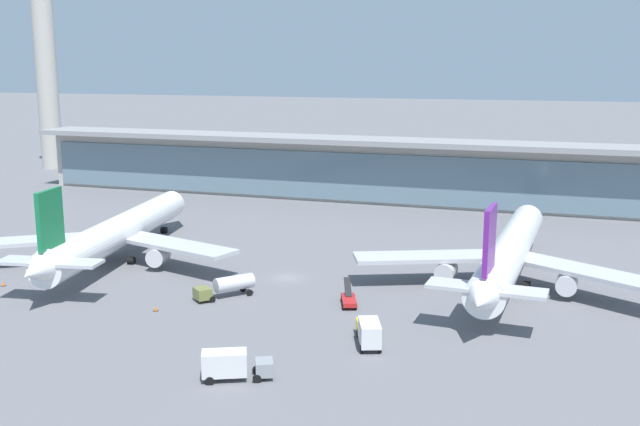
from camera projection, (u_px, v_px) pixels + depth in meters
name	position (u px, v px, depth m)	size (l,w,h in m)	color
ground_plane	(287.00, 278.00, 112.08)	(1200.00, 1200.00, 0.00)	slate
airliner_left_stand	(117.00, 233.00, 120.57)	(44.13, 58.02, 15.50)	white
airliner_centre_stand	(509.00, 253.00, 107.60)	(44.74, 58.20, 15.50)	white
service_truck_near_nose_olive	(227.00, 285.00, 102.38)	(7.22, 8.06, 2.95)	olive
service_truck_under_wing_yellow	(369.00, 331.00, 84.83)	(4.76, 7.64, 3.10)	yellow
service_truck_by_tail_grey	(232.00, 364.00, 75.49)	(7.59, 5.18, 3.10)	gray
service_truck_at_far_stand_red	(349.00, 299.00, 99.22)	(3.63, 6.85, 2.70)	#B21E1E
terminal_building	(389.00, 170.00, 171.43)	(184.75, 12.80, 15.20)	#B2ADA3
control_tower	(44.00, 41.00, 223.10)	(12.00, 12.00, 71.69)	#B2ADA3
safety_cone_alpha	(156.00, 309.00, 96.87)	(0.62, 0.62, 0.70)	orange
safety_cone_charlie	(3.00, 284.00, 107.77)	(0.62, 0.62, 0.70)	orange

